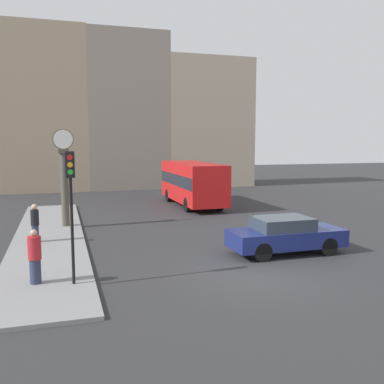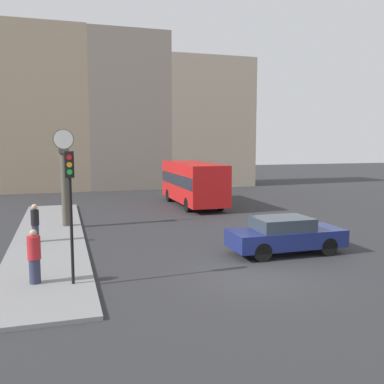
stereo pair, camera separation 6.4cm
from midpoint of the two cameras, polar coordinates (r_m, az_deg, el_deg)
ground_plane at (r=14.07m, az=8.29°, el=-11.14°), size 120.00×120.00×0.00m
sidewalk_corner at (r=20.16m, az=-18.63°, el=-5.78°), size 2.97×19.24×0.11m
building_row at (r=40.44m, az=-9.57°, el=10.08°), size 24.10×5.00×14.05m
sedan_car at (r=16.91m, az=12.21°, el=-5.61°), size 4.43×1.76×1.43m
bus_distant at (r=28.68m, az=-0.01°, el=1.42°), size 2.43×7.82×2.88m
traffic_light_near at (r=12.84m, az=-15.99°, el=0.25°), size 0.26×0.24×3.91m
street_clock at (r=22.07m, az=-16.72°, el=1.55°), size 1.00×0.49×4.80m
pedestrian_red_top at (r=13.59m, az=-20.36°, el=-8.12°), size 0.39×0.39×1.63m
pedestrian_black_jacket at (r=19.07m, az=-20.30°, el=-3.88°), size 0.33×0.33×1.61m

